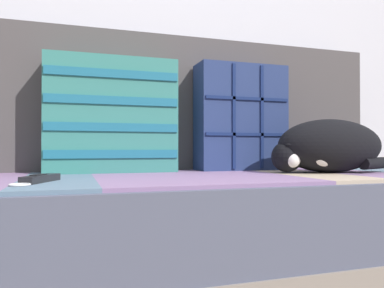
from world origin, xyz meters
The scene contains 6 objects.
couch centered at (0.00, 0.15, 0.21)m, with size 2.13×0.80×0.42m.
sofa_backrest centered at (0.00, 0.48, 0.69)m, with size 2.09×0.14×0.54m.
throw_pillow_quilted centered at (0.39, 0.33, 0.63)m, with size 0.36×0.14×0.42m.
throw_pillow_striped centered at (-0.13, 0.33, 0.62)m, with size 0.46×0.14×0.41m.
sleeping_cat centered at (0.60, 0.08, 0.51)m, with size 0.46×0.26×0.19m.
game_remote_far centered at (-0.34, -0.02, 0.43)m, with size 0.12×0.19×0.02m.
Camera 1 is at (-0.26, -1.04, 0.50)m, focal length 35.00 mm.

